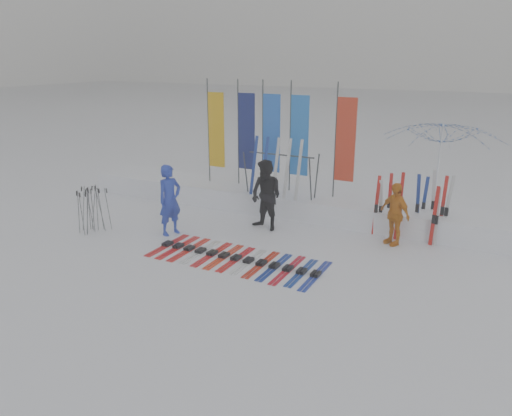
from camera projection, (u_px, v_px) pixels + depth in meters
The scene contains 11 objects.
ground at pixel (214, 270), 10.87m from camera, with size 120.00×120.00×0.00m, color white.
snow_bank at pixel (296, 203), 14.69m from camera, with size 14.00×1.60×0.60m, color white.
person_blue at pixel (170, 200), 12.78m from camera, with size 0.67×0.44×1.84m, color #1D32A9.
person_black at pixel (266, 195), 13.14m from camera, with size 0.91×0.71×1.87m, color black.
person_yellow at pixel (394, 214), 12.14m from camera, with size 0.91×0.38×1.56m, color orange.
tent_canopy at pixel (439, 171), 13.61m from camera, with size 3.13×3.19×2.87m, color white.
ski_row at pixel (236, 258), 11.40m from camera, with size 4.04×1.69×0.07m.
pole_cluster at pixel (92, 210), 13.05m from camera, with size 0.64×0.82×1.24m.
feather_flags at pixel (273, 134), 14.67m from camera, with size 4.71×0.18×3.20m.
ski_rack at pixel (281, 169), 14.18m from camera, with size 2.04×0.80×1.23m.
upright_skis at pixel (415, 207), 12.67m from camera, with size 1.75×1.09×1.67m.
Camera 1 is at (5.37, -8.47, 4.50)m, focal length 35.00 mm.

